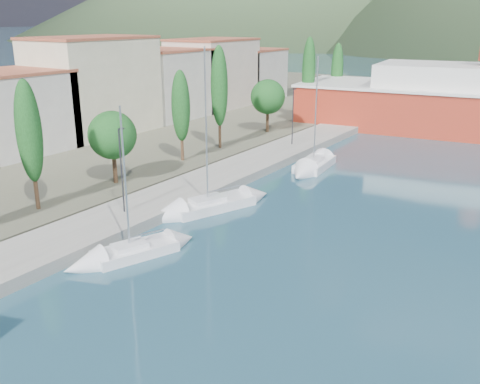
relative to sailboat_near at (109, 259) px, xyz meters
The scene contains 8 objects.
quay 19.36m from the sailboat_near, 102.22° to the left, with size 5.00×88.00×0.80m, color gray.
land_strip 51.08m from the sailboat_near, 145.51° to the left, with size 70.00×148.00×0.70m, color #565644.
town_buildings 40.65m from the sailboat_near, 132.25° to the left, with size 9.20×69.20×11.30m.
tree_row 27.05m from the sailboat_near, 112.25° to the left, with size 4.16×62.57×10.96m.
lamp_posts 8.91m from the sailboat_near, 120.55° to the left, with size 0.15×47.30×6.06m.
sailboat_near is the anchor object (origin of this frame).
sailboat_mid 9.09m from the sailboat_near, 97.43° to the left, with size 5.49×9.39×13.15m.
sailboat_far 24.27m from the sailboat_near, 87.08° to the left, with size 3.39×8.19×11.70m.
Camera 1 is at (17.79, -13.06, 14.15)m, focal length 40.00 mm.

